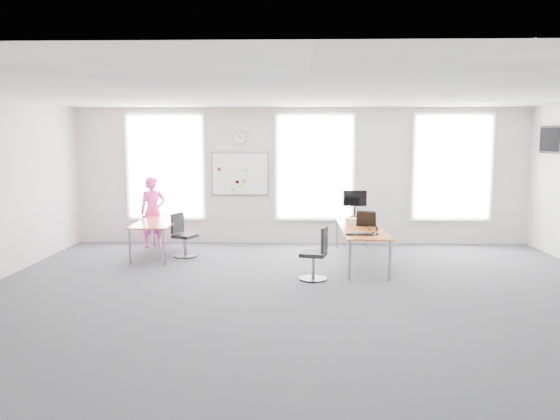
{
  "coord_description": "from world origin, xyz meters",
  "views": [
    {
      "loc": [
        -0.14,
        -8.05,
        2.28
      ],
      "look_at": [
        -0.39,
        1.2,
        1.1
      ],
      "focal_mm": 35.0,
      "sensor_mm": 36.0,
      "label": 1
    }
  ],
  "objects_px": {
    "person": "(153,212)",
    "keyboard": "(360,234)",
    "desk_right": "(360,228)",
    "monitor": "(355,201)",
    "desk_left": "(158,224)",
    "chair_left": "(183,238)",
    "chair_right": "(316,257)",
    "headphones": "(373,229)"
  },
  "relations": [
    {
      "from": "person",
      "to": "keyboard",
      "type": "bearing_deg",
      "value": -53.72
    },
    {
      "from": "desk_right",
      "to": "keyboard",
      "type": "distance_m",
      "value": 1.0
    },
    {
      "from": "monitor",
      "to": "desk_right",
      "type": "bearing_deg",
      "value": -91.17
    },
    {
      "from": "desk_right",
      "to": "desk_left",
      "type": "distance_m",
      "value": 4.0
    },
    {
      "from": "person",
      "to": "keyboard",
      "type": "height_order",
      "value": "person"
    },
    {
      "from": "chair_left",
      "to": "monitor",
      "type": "height_order",
      "value": "monitor"
    },
    {
      "from": "chair_left",
      "to": "keyboard",
      "type": "xyz_separation_m",
      "value": [
        3.31,
        -1.43,
        0.33
      ]
    },
    {
      "from": "desk_right",
      "to": "monitor",
      "type": "bearing_deg",
      "value": 88.69
    },
    {
      "from": "person",
      "to": "chair_right",
      "type": "bearing_deg",
      "value": -62.48
    },
    {
      "from": "desk_right",
      "to": "desk_left",
      "type": "xyz_separation_m",
      "value": [
        -3.95,
        0.59,
        -0.02
      ]
    },
    {
      "from": "chair_left",
      "to": "monitor",
      "type": "bearing_deg",
      "value": -52.36
    },
    {
      "from": "desk_left",
      "to": "person",
      "type": "xyz_separation_m",
      "value": [
        -0.32,
        0.82,
        0.13
      ]
    },
    {
      "from": "desk_right",
      "to": "chair_left",
      "type": "relative_size",
      "value": 3.32
    },
    {
      "from": "chair_right",
      "to": "headphones",
      "type": "xyz_separation_m",
      "value": [
        1.02,
        0.73,
        0.35
      ]
    },
    {
      "from": "chair_left",
      "to": "desk_right",
      "type": "bearing_deg",
      "value": -72.36
    },
    {
      "from": "person",
      "to": "desk_right",
      "type": "bearing_deg",
      "value": -41.94
    },
    {
      "from": "chair_right",
      "to": "person",
      "type": "xyz_separation_m",
      "value": [
        -3.41,
        2.74,
        0.37
      ]
    },
    {
      "from": "chair_left",
      "to": "monitor",
      "type": "xyz_separation_m",
      "value": [
        3.46,
        0.78,
        0.65
      ]
    },
    {
      "from": "desk_left",
      "to": "chair_left",
      "type": "bearing_deg",
      "value": -16.0
    },
    {
      "from": "chair_right",
      "to": "headphones",
      "type": "relative_size",
      "value": 5.48
    },
    {
      "from": "monitor",
      "to": "headphones",
      "type": "bearing_deg",
      "value": -85.88
    },
    {
      "from": "desk_left",
      "to": "keyboard",
      "type": "distance_m",
      "value": 4.14
    },
    {
      "from": "desk_right",
      "to": "chair_left",
      "type": "distance_m",
      "value": 3.47
    },
    {
      "from": "chair_right",
      "to": "chair_left",
      "type": "distance_m",
      "value": 3.12
    },
    {
      "from": "desk_right",
      "to": "chair_right",
      "type": "distance_m",
      "value": 1.61
    },
    {
      "from": "keyboard",
      "to": "monitor",
      "type": "height_order",
      "value": "monitor"
    },
    {
      "from": "desk_left",
      "to": "keyboard",
      "type": "xyz_separation_m",
      "value": [
        3.83,
        -1.57,
        0.08
      ]
    },
    {
      "from": "desk_right",
      "to": "headphones",
      "type": "xyz_separation_m",
      "value": [
        0.15,
        -0.59,
        0.09
      ]
    },
    {
      "from": "chair_right",
      "to": "monitor",
      "type": "distance_m",
      "value": 2.77
    },
    {
      "from": "person",
      "to": "headphones",
      "type": "relative_size",
      "value": 9.36
    },
    {
      "from": "monitor",
      "to": "person",
      "type": "bearing_deg",
      "value": 177.6
    },
    {
      "from": "desk_right",
      "to": "monitor",
      "type": "xyz_separation_m",
      "value": [
        0.03,
        1.22,
        0.38
      ]
    },
    {
      "from": "chair_right",
      "to": "chair_left",
      "type": "height_order",
      "value": "chair_right"
    },
    {
      "from": "chair_left",
      "to": "headphones",
      "type": "distance_m",
      "value": 3.75
    },
    {
      "from": "desk_right",
      "to": "person",
      "type": "xyz_separation_m",
      "value": [
        -4.27,
        1.41,
        0.11
      ]
    },
    {
      "from": "headphones",
      "to": "monitor",
      "type": "height_order",
      "value": "monitor"
    },
    {
      "from": "chair_left",
      "to": "keyboard",
      "type": "bearing_deg",
      "value": -88.41
    },
    {
      "from": "chair_right",
      "to": "monitor",
      "type": "relative_size",
      "value": 1.61
    },
    {
      "from": "desk_left",
      "to": "monitor",
      "type": "height_order",
      "value": "monitor"
    },
    {
      "from": "chair_left",
      "to": "keyboard",
      "type": "relative_size",
      "value": 1.85
    },
    {
      "from": "chair_right",
      "to": "chair_left",
      "type": "relative_size",
      "value": 1.03
    },
    {
      "from": "desk_right",
      "to": "headphones",
      "type": "height_order",
      "value": "headphones"
    }
  ]
}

